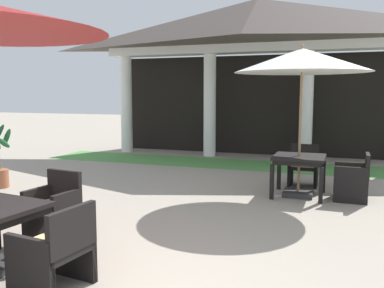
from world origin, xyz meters
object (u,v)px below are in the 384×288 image
at_px(patio_chair_near_foreground_east, 353,178).
at_px(patio_chair_mid_left_north, 54,210).
at_px(patio_chair_mid_left_east, 55,251).
at_px(patio_umbrella_near_foreground, 302,62).
at_px(patio_table_near_foreground, 299,161).
at_px(patio_chair_near_foreground_north, 304,167).

xyz_separation_m(patio_chair_near_foreground_east, patio_chair_mid_left_north, (-3.65, -3.51, 0.03)).
bearing_deg(patio_chair_mid_left_east, patio_chair_mid_left_north, 45.15).
relative_size(patio_umbrella_near_foreground, patio_chair_mid_left_east, 3.25).
xyz_separation_m(patio_table_near_foreground, patio_chair_near_foreground_east, (0.94, -0.02, -0.26)).
bearing_deg(patio_chair_near_foreground_north, patio_chair_mid_left_north, 59.59).
relative_size(patio_chair_near_foreground_east, patio_chair_mid_left_east, 1.00).
xyz_separation_m(patio_chair_near_foreground_east, patio_chair_mid_left_east, (-2.81, -4.59, -0.00)).
xyz_separation_m(patio_chair_mid_left_east, patio_chair_mid_left_north, (-0.84, 1.08, 0.03)).
relative_size(patio_table_near_foreground, patio_umbrella_near_foreground, 0.34).
xyz_separation_m(patio_umbrella_near_foreground, patio_chair_near_foreground_east, (0.94, -0.02, -2.06)).
height_order(patio_table_near_foreground, patio_chair_mid_left_east, patio_chair_mid_left_east).
height_order(patio_chair_near_foreground_north, patio_chair_mid_left_north, patio_chair_mid_left_north).
bearing_deg(patio_chair_near_foreground_east, patio_chair_mid_left_east, 149.49).
relative_size(patio_chair_near_foreground_east, patio_chair_mid_left_north, 0.94).
xyz_separation_m(patio_umbrella_near_foreground, patio_chair_near_foreground_north, (0.02, 0.94, -2.06)).
bearing_deg(patio_chair_near_foreground_east, patio_chair_mid_left_north, 134.88).
relative_size(patio_umbrella_near_foreground, patio_chair_mid_left_north, 3.04).
distance_m(patio_table_near_foreground, patio_chair_near_foreground_east, 0.97).
distance_m(patio_chair_near_foreground_east, patio_chair_mid_left_north, 5.06).
bearing_deg(patio_chair_mid_left_north, patio_table_near_foreground, -120.11).
height_order(patio_chair_near_foreground_north, patio_chair_mid_left_east, patio_chair_mid_left_east).
bearing_deg(patio_table_near_foreground, patio_chair_mid_left_east, -112.14).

